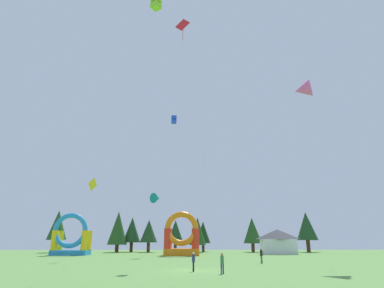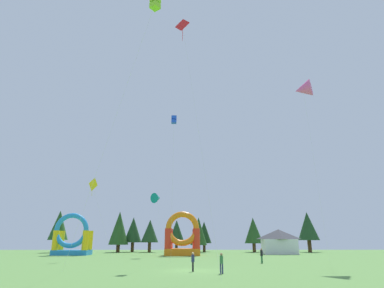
{
  "view_description": "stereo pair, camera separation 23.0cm",
  "coord_description": "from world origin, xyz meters",
  "px_view_note": "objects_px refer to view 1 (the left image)",
  "views": [
    {
      "loc": [
        -0.73,
        -30.46,
        2.64
      ],
      "look_at": [
        0.0,
        6.47,
        13.4
      ],
      "focal_mm": 30.68,
      "sensor_mm": 36.0,
      "label": 1
    },
    {
      "loc": [
        -0.5,
        -30.46,
        2.64
      ],
      "look_at": [
        0.0,
        6.47,
        13.4
      ],
      "focal_mm": 30.68,
      "sensor_mm": 36.0,
      "label": 2
    }
  ],
  "objects_px": {
    "kite_lime_box": "(156,4)",
    "kite_pink_delta": "(303,90)",
    "person_left_edge": "(193,260)",
    "person_far_side": "(222,261)",
    "kite_yellow_diamond": "(92,185)",
    "festival_tent": "(278,242)",
    "person_near_camera": "(261,254)",
    "inflatable_blue_arch": "(182,239)",
    "inflatable_yellow_castle": "(71,239)",
    "kite_blue_box": "(174,120)",
    "kite_red_diamond": "(183,28)",
    "kite_teal_delta": "(157,198)"
  },
  "relations": [
    {
      "from": "person_far_side",
      "to": "person_near_camera",
      "type": "distance_m",
      "value": 13.37
    },
    {
      "from": "kite_yellow_diamond",
      "to": "person_left_edge",
      "type": "xyz_separation_m",
      "value": [
        13.91,
        -16.24,
        -9.03
      ]
    },
    {
      "from": "kite_teal_delta",
      "to": "kite_yellow_diamond",
      "type": "bearing_deg",
      "value": -133.96
    },
    {
      "from": "kite_teal_delta",
      "to": "kite_red_diamond",
      "type": "height_order",
      "value": "kite_red_diamond"
    },
    {
      "from": "festival_tent",
      "to": "person_near_camera",
      "type": "bearing_deg",
      "value": -109.83
    },
    {
      "from": "kite_teal_delta",
      "to": "inflatable_yellow_castle",
      "type": "height_order",
      "value": "kite_teal_delta"
    },
    {
      "from": "kite_pink_delta",
      "to": "kite_red_diamond",
      "type": "bearing_deg",
      "value": -155.95
    },
    {
      "from": "kite_teal_delta",
      "to": "person_near_camera",
      "type": "xyz_separation_m",
      "value": [
        13.64,
        -14.79,
        -8.23
      ]
    },
    {
      "from": "person_near_camera",
      "to": "festival_tent",
      "type": "bearing_deg",
      "value": 27.39
    },
    {
      "from": "person_near_camera",
      "to": "kite_pink_delta",
      "type": "bearing_deg",
      "value": -50.89
    },
    {
      "from": "kite_yellow_diamond",
      "to": "inflatable_blue_arch",
      "type": "distance_m",
      "value": 19.18
    },
    {
      "from": "kite_blue_box",
      "to": "person_far_side",
      "type": "height_order",
      "value": "kite_blue_box"
    },
    {
      "from": "kite_lime_box",
      "to": "kite_yellow_diamond",
      "type": "relative_size",
      "value": 2.14
    },
    {
      "from": "person_left_edge",
      "to": "person_far_side",
      "type": "height_order",
      "value": "person_far_side"
    },
    {
      "from": "kite_red_diamond",
      "to": "inflatable_blue_arch",
      "type": "distance_m",
      "value": 35.13
    },
    {
      "from": "person_left_edge",
      "to": "inflatable_yellow_castle",
      "type": "bearing_deg",
      "value": -127.92
    },
    {
      "from": "kite_yellow_diamond",
      "to": "person_far_side",
      "type": "height_order",
      "value": "kite_yellow_diamond"
    },
    {
      "from": "inflatable_blue_arch",
      "to": "festival_tent",
      "type": "relative_size",
      "value": 1.2
    },
    {
      "from": "kite_yellow_diamond",
      "to": "person_near_camera",
      "type": "height_order",
      "value": "kite_yellow_diamond"
    },
    {
      "from": "kite_yellow_diamond",
      "to": "person_near_camera",
      "type": "xyz_separation_m",
      "value": [
        22.03,
        -6.09,
        -9.0
      ]
    },
    {
      "from": "kite_teal_delta",
      "to": "festival_tent",
      "type": "height_order",
      "value": "kite_teal_delta"
    },
    {
      "from": "kite_lime_box",
      "to": "kite_pink_delta",
      "type": "height_order",
      "value": "kite_lime_box"
    },
    {
      "from": "kite_red_diamond",
      "to": "festival_tent",
      "type": "xyz_separation_m",
      "value": [
        17.64,
        31.37,
        -23.47
      ]
    },
    {
      "from": "kite_yellow_diamond",
      "to": "person_far_side",
      "type": "bearing_deg",
      "value": -48.23
    },
    {
      "from": "kite_pink_delta",
      "to": "person_far_side",
      "type": "bearing_deg",
      "value": -138.06
    },
    {
      "from": "kite_yellow_diamond",
      "to": "kite_pink_delta",
      "type": "distance_m",
      "value": 31.56
    },
    {
      "from": "kite_lime_box",
      "to": "festival_tent",
      "type": "distance_m",
      "value": 48.51
    },
    {
      "from": "kite_blue_box",
      "to": "festival_tent",
      "type": "bearing_deg",
      "value": 54.7
    },
    {
      "from": "kite_teal_delta",
      "to": "kite_blue_box",
      "type": "relative_size",
      "value": 0.6
    },
    {
      "from": "kite_yellow_diamond",
      "to": "person_far_side",
      "type": "relative_size",
      "value": 6.71
    },
    {
      "from": "person_far_side",
      "to": "kite_red_diamond",
      "type": "bearing_deg",
      "value": -39.58
    },
    {
      "from": "kite_blue_box",
      "to": "person_near_camera",
      "type": "bearing_deg",
      "value": 16.31
    },
    {
      "from": "kite_yellow_diamond",
      "to": "person_near_camera",
      "type": "distance_m",
      "value": 24.56
    },
    {
      "from": "kite_pink_delta",
      "to": "inflatable_yellow_castle",
      "type": "bearing_deg",
      "value": 149.14
    },
    {
      "from": "kite_blue_box",
      "to": "person_left_edge",
      "type": "height_order",
      "value": "kite_blue_box"
    },
    {
      "from": "person_left_edge",
      "to": "festival_tent",
      "type": "relative_size",
      "value": 0.26
    },
    {
      "from": "kite_teal_delta",
      "to": "kite_red_diamond",
      "type": "xyz_separation_m",
      "value": [
        4.46,
        -22.71,
        16.49
      ]
    },
    {
      "from": "inflatable_yellow_castle",
      "to": "kite_red_diamond",
      "type": "bearing_deg",
      "value": -55.0
    },
    {
      "from": "kite_pink_delta",
      "to": "kite_teal_delta",
      "type": "bearing_deg",
      "value": 142.01
    },
    {
      "from": "person_far_side",
      "to": "inflatable_blue_arch",
      "type": "xyz_separation_m",
      "value": [
        -3.6,
        30.58,
        1.67
      ]
    },
    {
      "from": "person_far_side",
      "to": "inflatable_blue_arch",
      "type": "distance_m",
      "value": 30.84
    },
    {
      "from": "person_left_edge",
      "to": "person_near_camera",
      "type": "height_order",
      "value": "person_near_camera"
    },
    {
      "from": "person_left_edge",
      "to": "festival_tent",
      "type": "height_order",
      "value": "festival_tent"
    },
    {
      "from": "kite_yellow_diamond",
      "to": "festival_tent",
      "type": "relative_size",
      "value": 1.77
    },
    {
      "from": "kite_pink_delta",
      "to": "person_left_edge",
      "type": "height_order",
      "value": "kite_pink_delta"
    },
    {
      "from": "kite_pink_delta",
      "to": "person_left_edge",
      "type": "relative_size",
      "value": 14.33
    },
    {
      "from": "kite_blue_box",
      "to": "kite_red_diamond",
      "type": "distance_m",
      "value": 10.62
    },
    {
      "from": "kite_yellow_diamond",
      "to": "person_near_camera",
      "type": "bearing_deg",
      "value": -15.45
    },
    {
      "from": "kite_blue_box",
      "to": "kite_lime_box",
      "type": "bearing_deg",
      "value": -95.45
    },
    {
      "from": "kite_blue_box",
      "to": "kite_red_diamond",
      "type": "bearing_deg",
      "value": -77.42
    }
  ]
}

